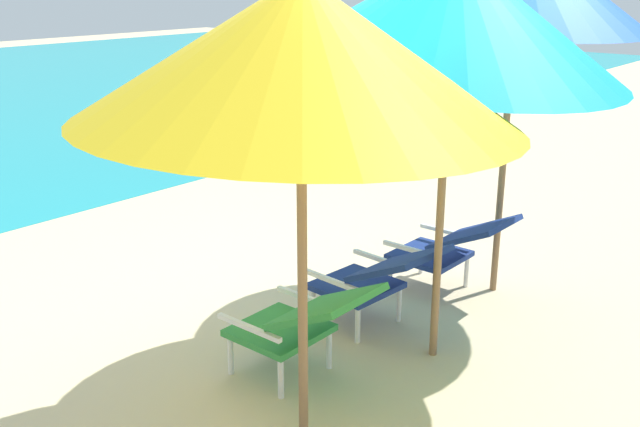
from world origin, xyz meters
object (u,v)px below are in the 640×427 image
object	(u,v)px
lounge_chair_left	(301,320)
lounge_chair_right	(450,245)
beach_umbrella_center	(451,12)
beach_umbrella_left	(301,51)
lounge_chair_center	(376,276)

from	to	relation	value
lounge_chair_left	lounge_chair_right	size ratio (longest dim) A/B	1.00
lounge_chair_left	beach_umbrella_center	world-z (taller)	beach_umbrella_center
beach_umbrella_left	beach_umbrella_center	bearing A→B (deg)	-3.04
lounge_chair_left	lounge_chair_center	size ratio (longest dim) A/B	0.96
lounge_chair_right	beach_umbrella_left	xyz separation A→B (m)	(-2.08, -0.34, 1.61)
lounge_chair_center	beach_umbrella_left	world-z (taller)	beach_umbrella_left
lounge_chair_left	lounge_chair_right	distance (m)	1.66
lounge_chair_center	lounge_chair_right	distance (m)	0.84
beach_umbrella_left	lounge_chair_left	bearing A→B (deg)	42.39
lounge_chair_right	beach_umbrella_left	bearing A→B (deg)	-170.69
lounge_chair_center	lounge_chair_right	size ratio (longest dim) A/B	1.04
lounge_chair_left	lounge_chair_right	world-z (taller)	same
lounge_chair_right	beach_umbrella_center	world-z (taller)	beach_umbrella_center
lounge_chair_center	beach_umbrella_left	xyz separation A→B (m)	(-1.24, -0.43, 1.61)
lounge_chair_left	lounge_chair_center	world-z (taller)	same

